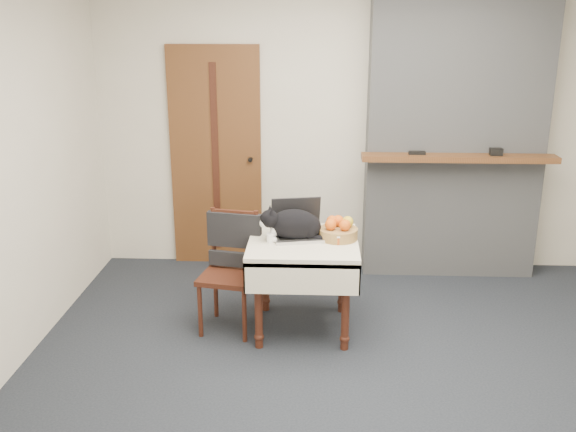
% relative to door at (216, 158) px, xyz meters
% --- Properties ---
extents(ground, '(4.50, 4.50, 0.00)m').
position_rel_door_xyz_m(ground, '(1.20, -1.97, -1.00)').
color(ground, black).
rests_on(ground, ground).
extents(room_shell, '(4.52, 4.01, 2.61)m').
position_rel_door_xyz_m(room_shell, '(1.20, -1.51, 0.76)').
color(room_shell, beige).
rests_on(room_shell, ground).
extents(door, '(0.82, 0.10, 2.00)m').
position_rel_door_xyz_m(door, '(0.00, 0.00, 0.00)').
color(door, brown).
rests_on(door, ground).
extents(chimney, '(1.62, 0.48, 2.60)m').
position_rel_door_xyz_m(chimney, '(2.10, -0.13, 0.30)').
color(chimney, gray).
rests_on(chimney, ground).
extents(side_table, '(0.78, 0.78, 0.70)m').
position_rel_door_xyz_m(side_table, '(0.83, -1.34, -0.41)').
color(side_table, '#3E1C11').
rests_on(side_table, ground).
extents(laptop, '(0.42, 0.38, 0.27)m').
position_rel_door_xyz_m(laptop, '(0.78, -1.25, -0.23)').
color(laptop, '#B7B7BC').
rests_on(laptop, side_table).
extents(cat, '(0.54, 0.28, 0.26)m').
position_rel_door_xyz_m(cat, '(0.77, -1.32, -0.19)').
color(cat, black).
rests_on(cat, side_table).
extents(cream_jar, '(0.06, 0.06, 0.07)m').
position_rel_door_xyz_m(cream_jar, '(0.59, -1.39, -0.27)').
color(cream_jar, white).
rests_on(cream_jar, side_table).
extents(pill_bottle, '(0.03, 0.03, 0.07)m').
position_rel_door_xyz_m(pill_bottle, '(1.07, -1.42, -0.27)').
color(pill_bottle, '#AE4415').
rests_on(pill_bottle, side_table).
extents(fruit_basket, '(0.28, 0.28, 0.16)m').
position_rel_door_xyz_m(fruit_basket, '(1.08, -1.29, -0.24)').
color(fruit_basket, '#A88643').
rests_on(fruit_basket, side_table).
extents(desk_clutter, '(0.13, 0.02, 0.01)m').
position_rel_door_xyz_m(desk_clutter, '(1.02, -1.28, -0.30)').
color(desk_clutter, black).
rests_on(desk_clutter, side_table).
extents(chair, '(0.46, 0.46, 0.88)m').
position_rel_door_xyz_m(chair, '(0.30, -1.28, -0.44)').
color(chair, '#3E1C11').
rests_on(chair, ground).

